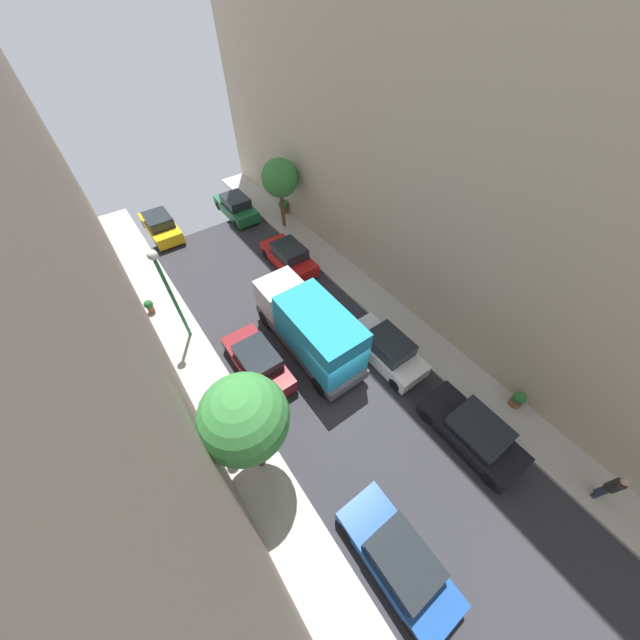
{
  "coord_description": "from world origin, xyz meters",
  "views": [
    {
      "loc": [
        -5.34,
        -5.52,
        13.6
      ],
      "look_at": [
        1.31,
        3.66,
        0.5
      ],
      "focal_mm": 18.35,
      "sensor_mm": 36.0,
      "label": 1
    }
  ],
  "objects_px": {
    "parked_car_right_1": "(473,432)",
    "delivery_truck": "(310,327)",
    "parked_car_left_3": "(160,226)",
    "parked_car_left_2": "(258,362)",
    "potted_plant_2": "(149,306)",
    "parked_car_left_1": "(398,558)",
    "lamp_post": "(166,284)",
    "parked_car_right_3": "(289,257)",
    "parked_car_right_4": "(236,207)",
    "street_tree_0": "(244,419)",
    "pedestrian": "(611,487)",
    "street_tree_1": "(280,178)",
    "potted_plant_3": "(283,205)",
    "potted_plant_1": "(232,458)",
    "parked_car_right_2": "(386,349)",
    "potted_plant_0": "(518,399)"
  },
  "relations": [
    {
      "from": "parked_car_left_3",
      "to": "potted_plant_2",
      "type": "height_order",
      "value": "parked_car_left_3"
    },
    {
      "from": "parked_car_right_1",
      "to": "potted_plant_3",
      "type": "bearing_deg",
      "value": 81.29
    },
    {
      "from": "parked_car_left_3",
      "to": "lamp_post",
      "type": "bearing_deg",
      "value": -100.82
    },
    {
      "from": "parked_car_left_2",
      "to": "parked_car_right_1",
      "type": "xyz_separation_m",
      "value": [
        5.4,
        -8.03,
        0.0
      ]
    },
    {
      "from": "parked_car_left_1",
      "to": "parked_car_right_2",
      "type": "xyz_separation_m",
      "value": [
        5.4,
        6.23,
        0.0
      ]
    },
    {
      "from": "parked_car_right_1",
      "to": "potted_plant_3",
      "type": "height_order",
      "value": "parked_car_right_1"
    },
    {
      "from": "potted_plant_1",
      "to": "potted_plant_2",
      "type": "height_order",
      "value": "potted_plant_2"
    },
    {
      "from": "parked_car_left_1",
      "to": "parked_car_right_4",
      "type": "relative_size",
      "value": 1.0
    },
    {
      "from": "parked_car_right_3",
      "to": "street_tree_1",
      "type": "relative_size",
      "value": 0.9
    },
    {
      "from": "delivery_truck",
      "to": "pedestrian",
      "type": "height_order",
      "value": "delivery_truck"
    },
    {
      "from": "parked_car_right_1",
      "to": "potted_plant_2",
      "type": "height_order",
      "value": "parked_car_right_1"
    },
    {
      "from": "potted_plant_1",
      "to": "parked_car_right_2",
      "type": "bearing_deg",
      "value": 1.46
    },
    {
      "from": "parked_car_right_2",
      "to": "parked_car_right_3",
      "type": "bearing_deg",
      "value": 90.0
    },
    {
      "from": "parked_car_left_3",
      "to": "potted_plant_2",
      "type": "distance_m",
      "value": 7.74
    },
    {
      "from": "street_tree_0",
      "to": "lamp_post",
      "type": "relative_size",
      "value": 1.02
    },
    {
      "from": "parked_car_left_1",
      "to": "parked_car_right_1",
      "type": "distance_m",
      "value": 5.53
    },
    {
      "from": "parked_car_right_2",
      "to": "lamp_post",
      "type": "bearing_deg",
      "value": 136.21
    },
    {
      "from": "parked_car_left_2",
      "to": "parked_car_right_4",
      "type": "height_order",
      "value": "same"
    },
    {
      "from": "street_tree_1",
      "to": "potted_plant_1",
      "type": "height_order",
      "value": "street_tree_1"
    },
    {
      "from": "parked_car_right_2",
      "to": "pedestrian",
      "type": "height_order",
      "value": "pedestrian"
    },
    {
      "from": "parked_car_left_3",
      "to": "parked_car_left_2",
      "type": "bearing_deg",
      "value": -90.0
    },
    {
      "from": "parked_car_left_1",
      "to": "street_tree_1",
      "type": "height_order",
      "value": "street_tree_1"
    },
    {
      "from": "lamp_post",
      "to": "street_tree_0",
      "type": "bearing_deg",
      "value": -91.0
    },
    {
      "from": "parked_car_right_4",
      "to": "potted_plant_1",
      "type": "xyz_separation_m",
      "value": [
        -8.33,
        -16.33,
        -0.15
      ]
    },
    {
      "from": "street_tree_1",
      "to": "potted_plant_1",
      "type": "distance_m",
      "value": 16.88
    },
    {
      "from": "parked_car_right_2",
      "to": "street_tree_1",
      "type": "bearing_deg",
      "value": 80.86
    },
    {
      "from": "parked_car_left_2",
      "to": "parked_car_left_3",
      "type": "xyz_separation_m",
      "value": [
        0.0,
        13.95,
        0.0
      ]
    },
    {
      "from": "parked_car_right_2",
      "to": "potted_plant_0",
      "type": "relative_size",
      "value": 4.93
    },
    {
      "from": "parked_car_right_1",
      "to": "parked_car_left_2",
      "type": "bearing_deg",
      "value": 123.92
    },
    {
      "from": "parked_car_right_3",
      "to": "parked_car_right_4",
      "type": "distance_m",
      "value": 7.32
    },
    {
      "from": "parked_car_right_1",
      "to": "delivery_truck",
      "type": "distance_m",
      "value": 8.13
    },
    {
      "from": "potted_plant_3",
      "to": "lamp_post",
      "type": "xyz_separation_m",
      "value": [
        -10.25,
        -7.23,
        2.99
      ]
    },
    {
      "from": "parked_car_right_1",
      "to": "delivery_truck",
      "type": "xyz_separation_m",
      "value": [
        -2.7,
        7.59,
        1.07
      ]
    },
    {
      "from": "parked_car_left_3",
      "to": "parked_car_right_2",
      "type": "bearing_deg",
      "value": -72.32
    },
    {
      "from": "delivery_truck",
      "to": "parked_car_right_2",
      "type": "bearing_deg",
      "value": -43.46
    },
    {
      "from": "parked_car_left_1",
      "to": "potted_plant_3",
      "type": "xyz_separation_m",
      "value": [
        8.35,
        20.46,
        -0.01
      ]
    },
    {
      "from": "potted_plant_2",
      "to": "lamp_post",
      "type": "bearing_deg",
      "value": -68.49
    },
    {
      "from": "potted_plant_0",
      "to": "potted_plant_2",
      "type": "height_order",
      "value": "potted_plant_0"
    },
    {
      "from": "pedestrian",
      "to": "lamp_post",
      "type": "relative_size",
      "value": 0.32
    },
    {
      "from": "parked_car_left_1",
      "to": "potted_plant_0",
      "type": "distance_m",
      "value": 8.32
    },
    {
      "from": "parked_car_right_4",
      "to": "street_tree_0",
      "type": "xyz_separation_m",
      "value": [
        -7.44,
        -17.01,
        3.47
      ]
    },
    {
      "from": "parked_car_right_3",
      "to": "potted_plant_2",
      "type": "xyz_separation_m",
      "value": [
        -8.41,
        1.02,
        -0.11
      ]
    },
    {
      "from": "parked_car_right_1",
      "to": "parked_car_left_1",
      "type": "bearing_deg",
      "value": -167.51
    },
    {
      "from": "potted_plant_1",
      "to": "potted_plant_3",
      "type": "xyz_separation_m",
      "value": [
        11.28,
        14.44,
        0.14
      ]
    },
    {
      "from": "parked_car_right_1",
      "to": "street_tree_0",
      "type": "distance_m",
      "value": 9.2
    },
    {
      "from": "pedestrian",
      "to": "potted_plant_3",
      "type": "distance_m",
      "value": 23.41
    },
    {
      "from": "potted_plant_2",
      "to": "lamp_post",
      "type": "distance_m",
      "value": 4.33
    },
    {
      "from": "parked_car_right_3",
      "to": "potted_plant_3",
      "type": "distance_m",
      "value": 6.19
    },
    {
      "from": "parked_car_left_2",
      "to": "potted_plant_1",
      "type": "bearing_deg",
      "value": -132.41
    },
    {
      "from": "street_tree_1",
      "to": "lamp_post",
      "type": "relative_size",
      "value": 0.87
    }
  ]
}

